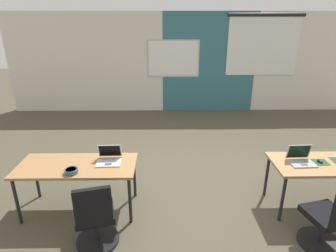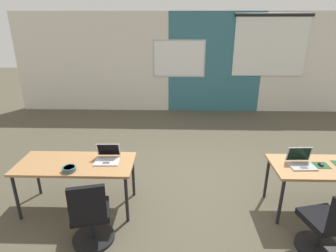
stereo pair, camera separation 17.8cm
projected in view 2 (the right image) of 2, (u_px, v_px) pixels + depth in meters
ground_plane at (197, 185)px, 4.62m from camera, size 24.00×24.00×0.00m
back_wall_assembly at (190, 63)px, 8.04m from camera, size 10.00×0.27×2.80m
desk_near_left at (76, 167)px, 3.87m from camera, size 1.60×0.70×0.72m
desk_near_right at (331, 170)px, 3.78m from camera, size 1.60×0.70×0.72m
laptop_near_left_inner at (107, 157)px, 3.89m from camera, size 0.34×0.32×0.23m
chair_near_left_inner at (91, 218)px, 3.29m from camera, size 0.53×0.59×0.92m
laptop_near_right_inner at (301, 162)px, 3.77m from camera, size 0.34×0.29×0.23m
mousepad_near_right_inner at (321, 165)px, 3.77m from camera, size 0.22×0.19×0.00m
mouse_near_right_inner at (321, 164)px, 3.77m from camera, size 0.07×0.11×0.03m
chair_near_right_inner at (328, 227)px, 3.15m from camera, size 0.53×0.59×0.92m
snack_bowl at (69, 169)px, 3.63m from camera, size 0.18×0.18×0.06m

